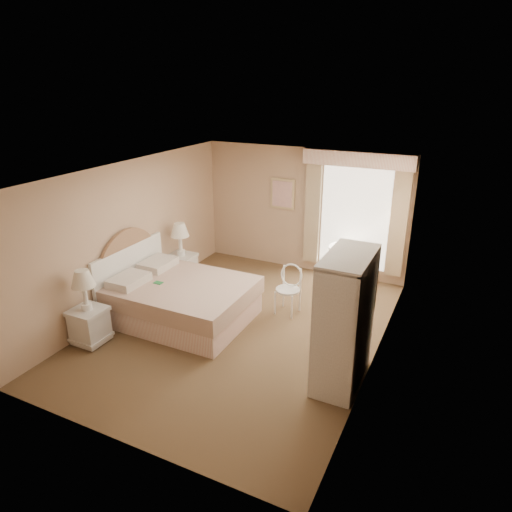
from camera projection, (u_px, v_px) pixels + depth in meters
The scene contains 9 objects.
room at pixel (240, 255), 6.86m from camera, with size 4.21×5.51×2.51m.
window at pixel (354, 214), 8.62m from camera, with size 2.05×0.22×2.51m.
framed_art at pixel (282, 194), 9.20m from camera, with size 0.52×0.04×0.62m.
bed at pixel (176, 298), 7.51m from camera, with size 2.18×1.72×1.52m.
nightstand_near at pixel (88, 316), 6.76m from camera, with size 0.48×0.48×1.17m.
nightstand_far at pixel (182, 261), 8.78m from camera, with size 0.49×0.49×1.19m.
round_table at pixel (348, 260), 8.60m from camera, with size 0.75×0.75×0.79m.
cafe_chair at pixel (289, 285), 7.66m from camera, with size 0.43×0.43×0.84m.
armoire at pixel (344, 331), 5.80m from camera, with size 0.54×1.07×1.78m.
Camera 1 is at (3.00, -5.64, 3.75)m, focal length 32.00 mm.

